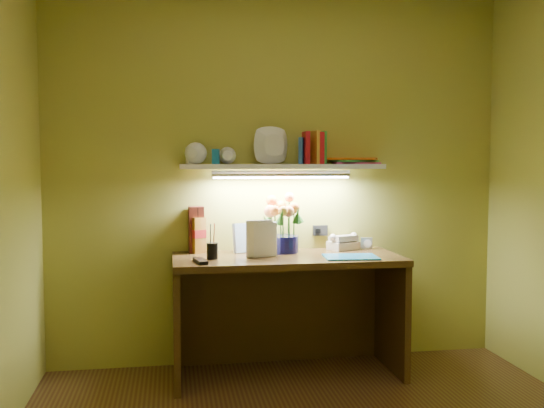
# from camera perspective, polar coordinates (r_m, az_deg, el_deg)

# --- Properties ---
(desk) EXTENTS (1.40, 0.60, 0.75)m
(desk) POSITION_cam_1_polar(r_m,az_deg,el_deg) (3.83, 1.44, -10.46)
(desk) COLOR #3C2410
(desk) RESTS_ON ground
(flower_bouquet) EXTENTS (0.31, 0.31, 0.38)m
(flower_bouquet) POSITION_cam_1_polar(r_m,az_deg,el_deg) (3.87, 0.92, -1.81)
(flower_bouquet) COLOR #0D0B3E
(flower_bouquet) RESTS_ON desk
(telephone) EXTENTS (0.22, 0.19, 0.11)m
(telephone) POSITION_cam_1_polar(r_m,az_deg,el_deg) (4.03, 6.74, -3.52)
(telephone) COLOR beige
(telephone) RESTS_ON desk
(desk_clock) EXTENTS (0.08, 0.06, 0.08)m
(desk_clock) POSITION_cam_1_polar(r_m,az_deg,el_deg) (4.09, 8.89, -3.67)
(desk_clock) COLOR #B3B4B9
(desk_clock) RESTS_ON desk
(whisky_bottle) EXTENTS (0.10, 0.10, 0.29)m
(whisky_bottle) POSITION_cam_1_polar(r_m,az_deg,el_deg) (3.88, -7.00, -2.47)
(whisky_bottle) COLOR #A9691F
(whisky_bottle) RESTS_ON desk
(whisky_box) EXTENTS (0.10, 0.10, 0.29)m
(whisky_box) POSITION_cam_1_polar(r_m,az_deg,el_deg) (3.91, -7.14, -2.39)
(whisky_box) COLOR #4F1A10
(whisky_box) RESTS_ON desk
(pen_cup) EXTENTS (0.09, 0.09, 0.16)m
(pen_cup) POSITION_cam_1_polar(r_m,az_deg,el_deg) (3.64, -5.64, -3.89)
(pen_cup) COLOR black
(pen_cup) RESTS_ON desk
(art_card) EXTENTS (0.19, 0.10, 0.19)m
(art_card) POSITION_cam_1_polar(r_m,az_deg,el_deg) (3.89, -2.33, -3.17)
(art_card) COLOR white
(art_card) RESTS_ON desk
(tv_remote) EXTENTS (0.08, 0.19, 0.02)m
(tv_remote) POSITION_cam_1_polar(r_m,az_deg,el_deg) (3.52, -6.76, -5.33)
(tv_remote) COLOR black
(tv_remote) RESTS_ON desk
(blue_folder) EXTENTS (0.34, 0.26, 0.01)m
(blue_folder) POSITION_cam_1_polar(r_m,az_deg,el_deg) (3.71, 7.41, -4.96)
(blue_folder) COLOR #1879B4
(blue_folder) RESTS_ON desk
(desk_book_a) EXTENTS (0.17, 0.04, 0.23)m
(desk_book_a) POSITION_cam_1_polar(r_m,az_deg,el_deg) (3.65, -2.45, -3.33)
(desk_book_a) COLOR white
(desk_book_a) RESTS_ON desk
(desk_book_b) EXTENTS (0.16, 0.05, 0.21)m
(desk_book_b) POSITION_cam_1_polar(r_m,az_deg,el_deg) (3.66, -1.82, -3.43)
(desk_book_b) COLOR white
(desk_book_b) RESTS_ON desk
(wall_shelf) EXTENTS (1.33, 0.37, 0.24)m
(wall_shelf) POSITION_cam_1_polar(r_m,az_deg,el_deg) (3.88, 0.88, 4.15)
(wall_shelf) COLOR white
(wall_shelf) RESTS_ON ground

